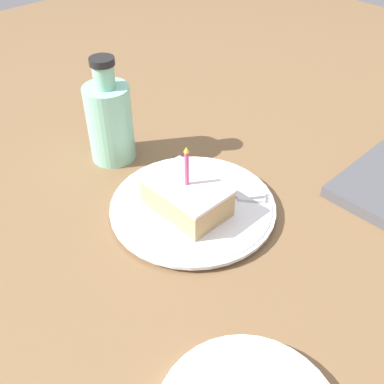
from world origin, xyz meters
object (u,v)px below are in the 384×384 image
(cake_slice, at_px, (187,196))
(fork, at_px, (220,194))
(bottle, at_px, (109,121))
(plate, at_px, (192,207))

(cake_slice, distance_m, fork, 0.07)
(cake_slice, bearing_deg, bottle, -93.34)
(fork, height_order, bottle, bottle)
(plate, relative_size, fork, 1.81)
(cake_slice, xyz_separation_m, fork, (-0.06, 0.01, -0.02))
(plate, height_order, bottle, bottle)
(cake_slice, bearing_deg, fork, 167.74)
(plate, bearing_deg, cake_slice, 10.39)
(fork, relative_size, bottle, 0.76)
(plate, xyz_separation_m, bottle, (0.00, -0.22, 0.07))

